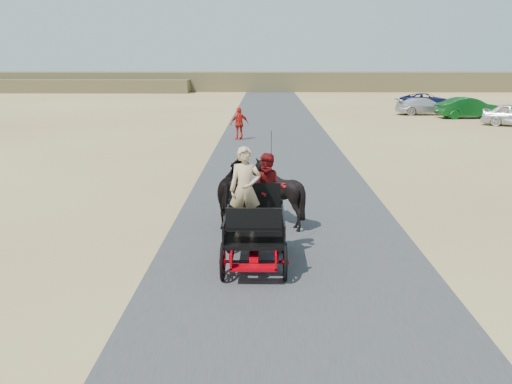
{
  "coord_description": "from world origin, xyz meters",
  "views": [
    {
      "loc": [
        -0.55,
        -13.36,
        4.31
      ],
      "look_at": [
        -0.77,
        -0.26,
        1.2
      ],
      "focal_mm": 40.0,
      "sensor_mm": 36.0,
      "label": 1
    }
  ],
  "objects_px": {
    "pedestrian": "(239,124)",
    "car_d": "(426,100)",
    "car_c": "(425,106)",
    "horse_left": "(236,193)",
    "car_b": "(469,108)",
    "carriage": "(255,248)",
    "horse_right": "(278,193)"
  },
  "relations": [
    {
      "from": "car_c",
      "to": "car_b",
      "type": "bearing_deg",
      "value": -138.12
    },
    {
      "from": "pedestrian",
      "to": "car_c",
      "type": "xyz_separation_m",
      "value": [
        13.54,
        13.79,
        -0.23
      ]
    },
    {
      "from": "pedestrian",
      "to": "car_d",
      "type": "relative_size",
      "value": 0.39
    },
    {
      "from": "carriage",
      "to": "car_c",
      "type": "distance_m",
      "value": 34.79
    },
    {
      "from": "horse_left",
      "to": "car_b",
      "type": "distance_m",
      "value": 31.09
    },
    {
      "from": "pedestrian",
      "to": "car_c",
      "type": "relative_size",
      "value": 0.39
    },
    {
      "from": "pedestrian",
      "to": "car_d",
      "type": "bearing_deg",
      "value": -150.43
    },
    {
      "from": "horse_right",
      "to": "pedestrian",
      "type": "bearing_deg",
      "value": -83.74
    },
    {
      "from": "horse_right",
      "to": "car_d",
      "type": "height_order",
      "value": "horse_right"
    },
    {
      "from": "car_c",
      "to": "car_d",
      "type": "bearing_deg",
      "value": -18.92
    },
    {
      "from": "horse_left",
      "to": "pedestrian",
      "type": "height_order",
      "value": "pedestrian"
    },
    {
      "from": "horse_left",
      "to": "horse_right",
      "type": "relative_size",
      "value": 1.18
    },
    {
      "from": "car_d",
      "to": "carriage",
      "type": "bearing_deg",
      "value": 154.83
    },
    {
      "from": "horse_left",
      "to": "pedestrian",
      "type": "xyz_separation_m",
      "value": [
        -0.63,
        15.72,
        0.02
      ]
    },
    {
      "from": "car_b",
      "to": "horse_left",
      "type": "bearing_deg",
      "value": 144.01
    },
    {
      "from": "carriage",
      "to": "car_b",
      "type": "xyz_separation_m",
      "value": [
        14.86,
        30.0,
        0.38
      ]
    },
    {
      "from": "car_b",
      "to": "car_c",
      "type": "height_order",
      "value": "car_b"
    },
    {
      "from": "carriage",
      "to": "horse_left",
      "type": "relative_size",
      "value": 1.2
    },
    {
      "from": "carriage",
      "to": "car_d",
      "type": "distance_m",
      "value": 41.8
    },
    {
      "from": "horse_left",
      "to": "car_d",
      "type": "height_order",
      "value": "horse_left"
    },
    {
      "from": "car_c",
      "to": "carriage",
      "type": "bearing_deg",
      "value": 156.28
    },
    {
      "from": "horse_left",
      "to": "horse_right",
      "type": "xyz_separation_m",
      "value": [
        1.1,
        0.0,
        0.0
      ]
    },
    {
      "from": "car_c",
      "to": "car_d",
      "type": "relative_size",
      "value": 1.0
    },
    {
      "from": "pedestrian",
      "to": "car_b",
      "type": "height_order",
      "value": "pedestrian"
    },
    {
      "from": "horse_right",
      "to": "car_b",
      "type": "bearing_deg",
      "value": -117.93
    },
    {
      "from": "car_b",
      "to": "car_d",
      "type": "bearing_deg",
      "value": -2.83
    },
    {
      "from": "car_c",
      "to": "pedestrian",
      "type": "bearing_deg",
      "value": 132.63
    },
    {
      "from": "horse_left",
      "to": "car_c",
      "type": "bearing_deg",
      "value": -113.63
    },
    {
      "from": "pedestrian",
      "to": "car_b",
      "type": "bearing_deg",
      "value": -168.34
    },
    {
      "from": "horse_left",
      "to": "car_d",
      "type": "xyz_separation_m",
      "value": [
        14.85,
        36.28,
        -0.24
      ]
    },
    {
      "from": "horse_right",
      "to": "car_c",
      "type": "bearing_deg",
      "value": -111.81
    },
    {
      "from": "carriage",
      "to": "horse_left",
      "type": "bearing_deg",
      "value": 100.39
    }
  ]
}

